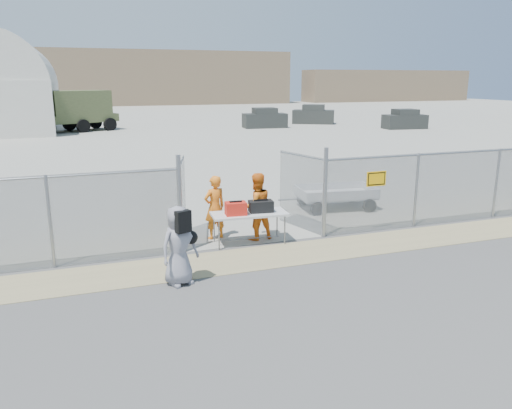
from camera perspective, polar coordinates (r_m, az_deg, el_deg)
name	(u,v)px	position (r m, az deg, el deg)	size (l,w,h in m)	color
ground	(285,271)	(11.58, 3.35, -7.58)	(160.00, 160.00, 0.00)	#414141
tarmac_inside	(122,123)	(52.24, -15.07, 8.96)	(160.00, 80.00, 0.01)	gray
dirt_strip	(270,256)	(12.44, 1.55, -5.95)	(44.00, 1.60, 0.01)	#998C61
distant_hills	(132,78)	(88.37, -14.02, 13.87)	(140.00, 6.00, 9.00)	#7F684F
chain_link_fence	(256,204)	(13.01, 0.00, 0.00)	(40.00, 0.20, 2.20)	gray
quonset_hangar	(4,82)	(50.22, -26.86, 12.34)	(9.00, 18.00, 8.00)	beige
folding_table	(249,228)	(13.30, -0.78, -2.72)	(1.99, 0.83, 0.85)	silver
orange_bag	(236,209)	(12.96, -2.33, -0.46)	(0.54, 0.36, 0.34)	red
black_duffel	(261,206)	(13.24, 0.57, -0.21)	(0.63, 0.37, 0.30)	black
security_worker_left	(215,208)	(13.62, -4.74, -0.35)	(0.65, 0.42, 1.77)	orange
security_worker_right	(256,206)	(13.52, 0.04, -0.23)	(0.90, 0.70, 1.85)	orange
visitor	(179,246)	(10.70, -8.81, -4.66)	(0.84, 0.55, 1.72)	gray
utility_trailer	(336,197)	(17.10, 9.10, 0.86)	(3.32, 1.71, 0.81)	silver
military_truck	(72,111)	(44.87, -20.25, 9.96)	(7.06, 2.61, 3.37)	#515B32
parked_vehicle_near	(265,118)	(45.58, 1.00, 9.84)	(3.85, 1.74, 1.74)	#2C2E2C
parked_vehicle_mid	(313,114)	(50.18, 6.57, 10.19)	(4.00, 1.81, 1.81)	#2C2E2C
parked_vehicle_far	(405,119)	(46.58, 16.64, 9.32)	(3.71, 1.68, 1.68)	#2C2E2C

